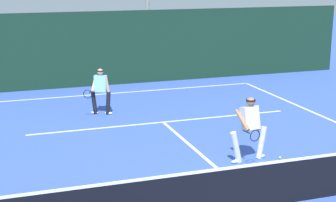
{
  "coord_description": "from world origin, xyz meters",
  "views": [
    {
      "loc": [
        -4.96,
        -8.66,
        4.7
      ],
      "look_at": [
        -0.24,
        5.3,
        1.0
      ],
      "focal_mm": 55.65,
      "sensor_mm": 36.0,
      "label": 1
    }
  ],
  "objects": [
    {
      "name": "tennis_net",
      "position": [
        0.0,
        0.0,
        0.5
      ],
      "size": [
        11.44,
        0.09,
        1.05
      ],
      "color": "#1E4723",
      "rests_on": "ground_plane"
    },
    {
      "name": "tennis_ball",
      "position": [
        1.8,
        2.36,
        0.03
      ],
      "size": [
        0.07,
        0.07,
        0.07
      ],
      "primitive_type": "sphere",
      "color": "#D1E033",
      "rests_on": "ground_plane"
    },
    {
      "name": "back_fence_windscreen",
      "position": [
        0.0,
        12.56,
        1.55
      ],
      "size": [
        21.07,
        0.12,
        3.09
      ],
      "primitive_type": "cube",
      "color": "#143121",
      "rests_on": "ground_plane"
    },
    {
      "name": "court_line_centre",
      "position": [
        0.0,
        3.2,
        0.0
      ],
      "size": [
        0.1,
        6.4,
        0.01
      ],
      "primitive_type": "cube",
      "color": "white",
      "rests_on": "ground_plane"
    },
    {
      "name": "player_near",
      "position": [
        0.98,
        2.51,
        0.92
      ],
      "size": [
        1.12,
        0.91,
        1.66
      ],
      "rotation": [
        0.0,
        0.0,
        3.31
      ],
      "color": "silver",
      "rests_on": "ground_plane"
    },
    {
      "name": "court_line_service",
      "position": [
        0.0,
        6.49,
        0.0
      ],
      "size": [
        8.52,
        0.1,
        0.01
      ],
      "primitive_type": "cube",
      "color": "white",
      "rests_on": "ground_plane"
    },
    {
      "name": "court_line_baseline_far",
      "position": [
        0.0,
        10.95,
        0.0
      ],
      "size": [
        10.45,
        0.1,
        0.01
      ],
      "primitive_type": "cube",
      "color": "white",
      "rests_on": "ground_plane"
    },
    {
      "name": "player_far",
      "position": [
        -1.68,
        8.07,
        0.85
      ],
      "size": [
        1.01,
        0.82,
        1.56
      ],
      "rotation": [
        0.0,
        0.0,
        2.67
      ],
      "color": "black",
      "rests_on": "ground_plane"
    }
  ]
}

